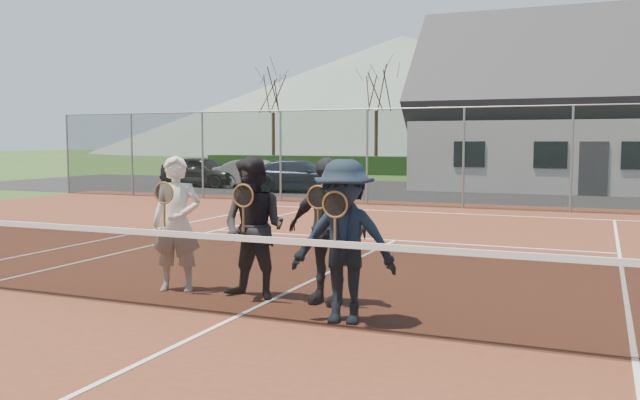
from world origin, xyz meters
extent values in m
plane|color=#2B491A|center=(0.00, 20.00, 0.00)|extent=(220.00, 220.00, 0.00)
cube|color=#562819|center=(0.00, 0.00, 0.01)|extent=(30.00, 30.00, 0.02)
cube|color=black|center=(-4.00, 20.00, 0.01)|extent=(40.00, 12.00, 0.01)
cube|color=black|center=(0.00, 32.00, 0.55)|extent=(40.00, 1.20, 1.10)
cone|color=slate|center=(-25.00, 95.00, 9.00)|extent=(110.00, 110.00, 18.00)
imported|color=black|center=(-12.46, 18.93, 0.68)|extent=(4.14, 2.09, 1.35)
imported|color=#979B9F|center=(-9.71, 18.98, 0.62)|extent=(3.86, 1.69, 1.23)
imported|color=#192133|center=(-7.09, 17.59, 0.64)|extent=(4.61, 2.43, 1.27)
cube|color=white|center=(0.00, 11.88, 0.03)|extent=(10.97, 0.06, 0.01)
cube|color=white|center=(4.12, 0.00, 0.03)|extent=(0.06, 23.77, 0.01)
cube|color=white|center=(0.00, 6.40, 0.03)|extent=(8.23, 0.06, 0.01)
cube|color=white|center=(0.00, 0.00, 0.03)|extent=(0.06, 12.80, 0.01)
cube|color=black|center=(0.00, 0.00, 0.48)|extent=(11.60, 0.02, 0.88)
cube|color=white|center=(0.00, 0.00, 0.93)|extent=(11.60, 0.03, 0.07)
cylinder|color=slate|center=(-15.00, 13.50, 1.50)|extent=(0.07, 0.07, 3.00)
cylinder|color=slate|center=(-12.00, 13.50, 1.50)|extent=(0.07, 0.07, 3.00)
cylinder|color=slate|center=(-9.00, 13.50, 1.50)|extent=(0.07, 0.07, 3.00)
cylinder|color=slate|center=(-6.00, 13.50, 1.50)|extent=(0.07, 0.07, 3.00)
cylinder|color=slate|center=(-3.00, 13.50, 1.50)|extent=(0.07, 0.07, 3.00)
cylinder|color=slate|center=(0.00, 13.50, 1.50)|extent=(0.07, 0.07, 3.00)
cylinder|color=slate|center=(3.00, 13.50, 1.50)|extent=(0.07, 0.07, 3.00)
cube|color=black|center=(0.00, 13.50, 1.50)|extent=(30.00, 0.03, 3.00)
cylinder|color=slate|center=(0.00, 13.50, 3.00)|extent=(30.00, 0.04, 0.04)
cube|color=silver|center=(4.00, 24.00, 1.40)|extent=(15.00, 8.00, 2.80)
pyramid|color=#2D2D33|center=(4.00, 24.00, 5.65)|extent=(15.60, 8.20, 4.10)
cube|color=#2D2D33|center=(3.50, 19.98, 1.00)|extent=(1.00, 0.06, 2.00)
cube|color=black|center=(-1.00, 19.98, 1.50)|extent=(1.20, 0.06, 1.00)
cube|color=black|center=(2.00, 19.98, 1.50)|extent=(1.20, 0.06, 1.00)
cube|color=black|center=(5.00, 19.98, 1.50)|extent=(1.20, 0.06, 1.00)
cylinder|color=#3B2515|center=(-16.00, 33.00, 1.93)|extent=(0.22, 0.22, 3.85)
cylinder|color=#362013|center=(-9.00, 33.00, 1.93)|extent=(0.22, 0.22, 3.85)
cylinder|color=#382514|center=(2.00, 33.00, 1.93)|extent=(0.22, 0.22, 3.85)
imported|color=beige|center=(-1.42, 0.92, 0.92)|extent=(0.76, 0.61, 1.80)
torus|color=brown|center=(-1.42, 0.65, 1.35)|extent=(0.29, 0.02, 0.29)
cylinder|color=black|center=(-1.42, 0.65, 1.35)|extent=(0.25, 0.00, 0.25)
cylinder|color=brown|center=(-1.42, 0.65, 1.07)|extent=(0.03, 0.03, 0.32)
imported|color=black|center=(-0.25, 0.91, 0.92)|extent=(0.92, 0.75, 1.80)
torus|color=brown|center=(-0.25, 0.64, 1.35)|extent=(0.29, 0.02, 0.29)
cylinder|color=black|center=(-0.25, 0.64, 1.35)|extent=(0.25, 0.00, 0.25)
cylinder|color=brown|center=(-0.25, 0.64, 1.07)|extent=(0.03, 0.03, 0.32)
imported|color=#232328|center=(0.69, 1.04, 0.92)|extent=(1.10, 0.56, 1.80)
torus|color=brown|center=(0.69, 0.77, 1.35)|extent=(0.29, 0.02, 0.29)
cylinder|color=black|center=(0.69, 0.77, 1.35)|extent=(0.25, 0.00, 0.25)
cylinder|color=brown|center=(0.69, 0.77, 1.07)|extent=(0.03, 0.03, 0.32)
imported|color=black|center=(1.20, 0.27, 0.92)|extent=(1.24, 0.82, 1.80)
torus|color=brown|center=(1.20, 0.00, 1.35)|extent=(0.29, 0.02, 0.29)
cylinder|color=black|center=(1.20, 0.00, 1.35)|extent=(0.25, 0.00, 0.25)
cylinder|color=brown|center=(1.20, 0.00, 1.07)|extent=(0.03, 0.03, 0.32)
camera|label=1|loc=(3.77, -6.58, 2.02)|focal=38.00mm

